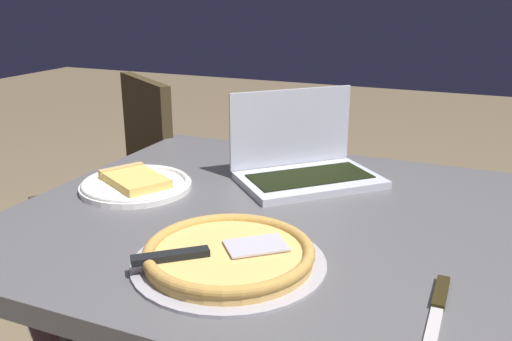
{
  "coord_description": "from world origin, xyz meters",
  "views": [
    {
      "loc": [
        -0.38,
        1.02,
        1.19
      ],
      "look_at": [
        0.07,
        -0.04,
        0.81
      ],
      "focal_mm": 38.43,
      "sensor_mm": 36.0,
      "label": 1
    }
  ],
  "objects_px": {
    "dining_table": "(280,240)",
    "chair_far": "(121,189)",
    "pizza_plate": "(136,183)",
    "laptop": "(303,162)",
    "table_knife": "(438,307)",
    "pizza_tray": "(230,255)"
  },
  "relations": [
    {
      "from": "pizza_plate",
      "to": "pizza_tray",
      "type": "relative_size",
      "value": 0.78
    },
    {
      "from": "dining_table",
      "to": "pizza_plate",
      "type": "xyz_separation_m",
      "value": [
        0.37,
        -0.0,
        0.08
      ]
    },
    {
      "from": "pizza_tray",
      "to": "chair_far",
      "type": "bearing_deg",
      "value": -42.27
    },
    {
      "from": "pizza_tray",
      "to": "chair_far",
      "type": "distance_m",
      "value": 1.08
    },
    {
      "from": "dining_table",
      "to": "table_knife",
      "type": "relative_size",
      "value": 4.84
    },
    {
      "from": "dining_table",
      "to": "chair_far",
      "type": "height_order",
      "value": "chair_far"
    },
    {
      "from": "pizza_plate",
      "to": "pizza_tray",
      "type": "height_order",
      "value": "same"
    },
    {
      "from": "dining_table",
      "to": "laptop",
      "type": "height_order",
      "value": "laptop"
    },
    {
      "from": "pizza_plate",
      "to": "laptop",
      "type": "bearing_deg",
      "value": -146.69
    },
    {
      "from": "pizza_tray",
      "to": "table_knife",
      "type": "xyz_separation_m",
      "value": [
        -0.35,
        0.0,
        -0.01
      ]
    },
    {
      "from": "laptop",
      "to": "pizza_plate",
      "type": "xyz_separation_m",
      "value": [
        0.35,
        0.23,
        -0.03
      ]
    },
    {
      "from": "dining_table",
      "to": "chair_far",
      "type": "bearing_deg",
      "value": -30.38
    },
    {
      "from": "laptop",
      "to": "table_knife",
      "type": "relative_size",
      "value": 1.7
    },
    {
      "from": "chair_far",
      "to": "pizza_tray",
      "type": "bearing_deg",
      "value": 137.73
    },
    {
      "from": "laptop",
      "to": "pizza_plate",
      "type": "distance_m",
      "value": 0.42
    },
    {
      "from": "dining_table",
      "to": "pizza_tray",
      "type": "distance_m",
      "value": 0.27
    },
    {
      "from": "dining_table",
      "to": "laptop",
      "type": "relative_size",
      "value": 2.85
    },
    {
      "from": "pizza_plate",
      "to": "table_knife",
      "type": "height_order",
      "value": "pizza_plate"
    },
    {
      "from": "dining_table",
      "to": "laptop",
      "type": "bearing_deg",
      "value": -83.07
    },
    {
      "from": "dining_table",
      "to": "chair_far",
      "type": "xyz_separation_m",
      "value": [
        0.78,
        -0.46,
        -0.15
      ]
    },
    {
      "from": "table_knife",
      "to": "chair_far",
      "type": "distance_m",
      "value": 1.35
    },
    {
      "from": "table_knife",
      "to": "chair_far",
      "type": "relative_size",
      "value": 0.25
    }
  ]
}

